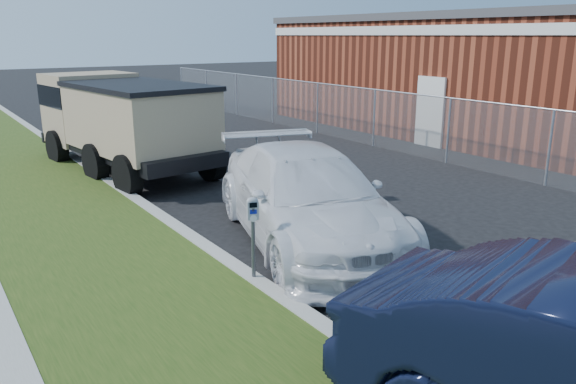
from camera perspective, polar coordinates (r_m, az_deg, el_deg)
ground at (r=9.52m, az=10.47°, el=-5.87°), size 120.00×120.00×0.00m
streetside at (r=8.93m, az=-26.97°, el=-8.40°), size 6.12×50.00×0.15m
chainlink_fence at (r=18.21m, az=8.80°, el=8.56°), size 0.06×30.06×30.00m
brick_building at (r=23.23m, az=18.33°, el=11.60°), size 9.20×14.20×4.17m
parking_meter at (r=7.76m, az=-3.59°, el=-2.91°), size 0.19×0.16×1.20m
white_wagon at (r=9.59m, az=1.70°, el=-0.46°), size 3.69×5.85×1.58m
dump_truck at (r=15.34m, az=-16.64°, el=7.19°), size 3.12×6.43×2.43m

